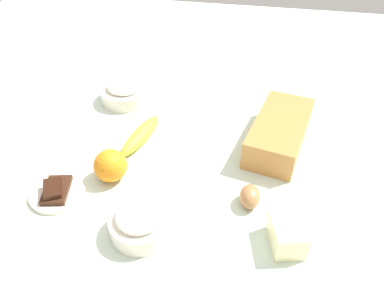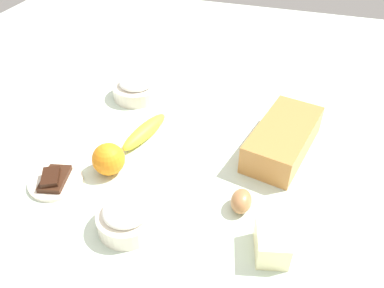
% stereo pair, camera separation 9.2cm
% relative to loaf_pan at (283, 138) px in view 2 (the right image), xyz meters
% --- Properties ---
extents(ground_plane, '(2.40, 2.40, 0.02)m').
position_rel_loaf_pan_xyz_m(ground_plane, '(0.10, -0.22, -0.05)').
color(ground_plane, silver).
extents(loaf_pan, '(0.30, 0.19, 0.08)m').
position_rel_loaf_pan_xyz_m(loaf_pan, '(0.00, 0.00, 0.00)').
color(loaf_pan, '#B77A3D').
rests_on(loaf_pan, ground_plane).
extents(flour_bowl, '(0.13, 0.13, 0.07)m').
position_rel_loaf_pan_xyz_m(flour_bowl, '(0.36, -0.28, -0.01)').
color(flour_bowl, silver).
rests_on(flour_bowl, ground_plane).
extents(sugar_bowl, '(0.15, 0.15, 0.07)m').
position_rel_loaf_pan_xyz_m(sugar_bowl, '(-0.14, -0.48, -0.01)').
color(sugar_bowl, silver).
rests_on(sugar_bowl, ground_plane).
extents(banana, '(0.20, 0.09, 0.04)m').
position_rel_loaf_pan_xyz_m(banana, '(0.06, -0.37, -0.02)').
color(banana, yellow).
rests_on(banana, ground_plane).
extents(orange_fruit, '(0.08, 0.08, 0.08)m').
position_rel_loaf_pan_xyz_m(orange_fruit, '(0.22, -0.40, -0.00)').
color(orange_fruit, orange).
rests_on(orange_fruit, ground_plane).
extents(butter_block, '(0.10, 0.08, 0.06)m').
position_rel_loaf_pan_xyz_m(butter_block, '(0.34, 0.02, -0.01)').
color(butter_block, '#F4EDB2').
rests_on(butter_block, ground_plane).
extents(egg_near_butter, '(0.07, 0.05, 0.05)m').
position_rel_loaf_pan_xyz_m(egg_near_butter, '(0.24, -0.06, -0.02)').
color(egg_near_butter, '#A67044').
rests_on(egg_near_butter, ground_plane).
extents(chocolate_plate, '(0.13, 0.13, 0.03)m').
position_rel_loaf_pan_xyz_m(chocolate_plate, '(0.30, -0.51, -0.03)').
color(chocolate_plate, silver).
rests_on(chocolate_plate, ground_plane).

